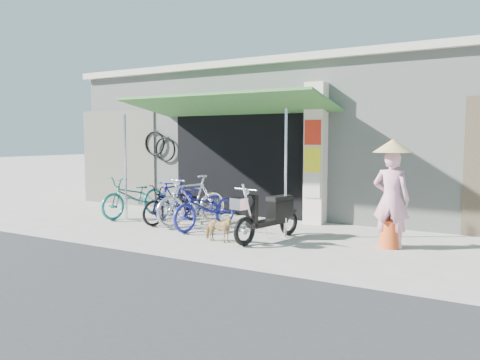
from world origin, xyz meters
The scene contains 13 objects.
ground centered at (0.00, 0.00, 0.00)m, with size 80.00×80.00×0.00m, color #ABA69A.
bicycle_shop centered at (0.00, 5.09, 1.83)m, with size 12.30×5.30×3.66m.
shop_pillar centered at (0.85, 2.45, 1.50)m, with size 0.42×0.44×3.00m.
awning centered at (-0.90, 1.63, 2.51)m, with size 4.60×1.88×2.72m.
neighbour_left centered at (-5.00, 2.59, 1.30)m, with size 2.60×0.06×2.60m, color #6B665B.
bike_teal centered at (-3.11, 1.14, 0.48)m, with size 0.63×1.81×0.95m, color #1A756A.
bike_blue centered at (-2.28, 1.58, 0.44)m, with size 0.42×1.47×0.88m, color navy.
bike_black centered at (-1.82, 0.94, 0.42)m, with size 0.56×1.60×0.84m, color black.
bike_silver centered at (-1.31, 0.92, 0.53)m, with size 0.50×1.76×1.06m, color silver.
bike_navy centered at (-0.83, 0.73, 0.45)m, with size 0.60×1.71×0.90m, color navy.
street_dog centered at (0.03, -0.19, 0.25)m, with size 0.27×0.59×0.49m, color tan.
moped centered at (0.73, 0.43, 0.45)m, with size 0.64×1.71×0.98m.
nun centered at (2.75, 0.88, 0.89)m, with size 0.64×0.64×1.81m.
Camera 1 is at (4.36, -7.05, 1.81)m, focal length 35.00 mm.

